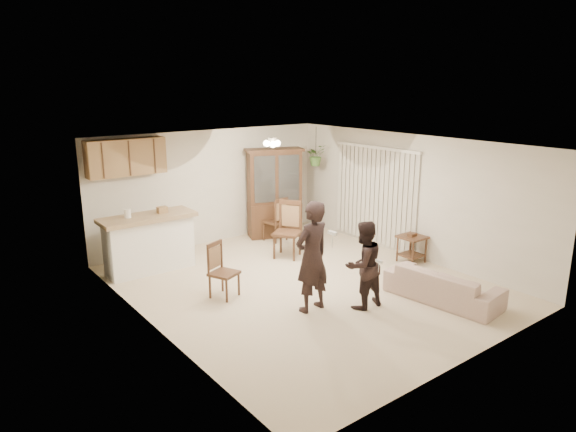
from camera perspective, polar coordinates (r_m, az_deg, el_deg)
floor at (r=9.18m, az=1.76°, el=-7.69°), size 6.50×6.50×0.00m
ceiling at (r=8.55m, az=1.89°, el=8.00°), size 5.50×6.50×0.02m
wall_back at (r=11.41m, az=-8.58°, el=3.19°), size 5.50×0.02×2.50m
wall_front at (r=6.71m, az=19.78°, el=-5.77°), size 5.50×0.02×2.50m
wall_left at (r=7.42m, az=-14.87°, el=-3.45°), size 0.02×6.50×2.50m
wall_right at (r=10.69m, az=13.31°, el=2.18°), size 0.02×6.50×2.50m
breakfast_bar at (r=10.04m, az=-15.14°, el=-3.18°), size 1.60×0.55×1.00m
bar_top at (r=9.89m, az=-15.35°, el=-0.15°), size 1.75×0.70×0.08m
upper_cabinets at (r=10.33m, az=-17.55°, el=6.26°), size 1.50×0.34×0.70m
vertical_blinds at (r=11.27m, az=9.61°, el=2.22°), size 0.06×2.30×2.10m
ceiling_fixture at (r=9.62m, az=-1.76°, el=8.16°), size 0.36×0.36×0.20m
hanging_plant at (r=11.92m, az=3.10°, el=6.75°), size 0.43×0.37×0.48m
plant_cord at (r=11.88m, az=3.12°, el=8.30°), size 0.01×0.01×0.65m
sofa at (r=8.81m, az=16.88°, el=-6.79°), size 0.95×1.95×0.73m
adult at (r=7.93m, az=2.69°, el=-4.43°), size 0.69×0.49×1.80m
child at (r=8.19m, az=8.35°, el=-5.62°), size 0.67×0.53×1.35m
china_hutch at (r=11.77m, az=-1.52°, el=2.50°), size 1.39×0.93×2.04m
side_table at (r=10.52m, az=13.56°, el=-3.53°), size 0.49×0.49×0.60m
chair_bar at (r=8.68m, az=-7.09°, el=-7.28°), size 0.54×0.54×0.93m
chair_hutch_left at (r=10.50m, az=-0.09°, el=-2.88°), size 0.71×0.71×1.15m
chair_hutch_right at (r=11.61m, az=-1.43°, el=-1.37°), size 0.52×0.52×1.00m
controller_adult at (r=7.52m, az=4.96°, el=-1.89°), size 0.06×0.16×0.05m
controller_child at (r=7.90m, az=10.07°, el=-4.95°), size 0.04×0.12×0.04m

